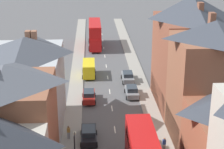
# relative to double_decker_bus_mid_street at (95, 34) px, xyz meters

# --- Properties ---
(pavement_left) EXTENTS (2.20, 104.00, 0.14)m
(pavement_left) POSITION_rel_double_decker_bus_mid_street_xyz_m (-3.29, -22.87, -2.75)
(pavement_left) COLOR gray
(pavement_left) RESTS_ON ground
(pavement_right) EXTENTS (2.20, 104.00, 0.14)m
(pavement_right) POSITION_rel_double_decker_bus_mid_street_xyz_m (6.91, -22.87, -2.75)
(pavement_right) COLOR gray
(pavement_right) RESTS_ON ground
(centre_line_dashes) EXTENTS (0.14, 97.80, 0.01)m
(centre_line_dashes) POSITION_rel_double_decker_bus_mid_street_xyz_m (1.81, -24.87, -2.81)
(centre_line_dashes) COLOR silver
(centre_line_dashes) RESTS_ON ground
(double_decker_bus_mid_street) EXTENTS (2.74, 10.80, 5.30)m
(double_decker_bus_mid_street) POSITION_rel_double_decker_bus_mid_street_xyz_m (0.00, 0.00, 0.00)
(double_decker_bus_mid_street) COLOR red
(double_decker_bus_mid_street) RESTS_ON ground
(car_near_blue) EXTENTS (1.90, 4.33, 1.62)m
(car_near_blue) POSITION_rel_double_decker_bus_mid_street_xyz_m (-1.29, -28.28, -2.00)
(car_near_blue) COLOR maroon
(car_near_blue) RESTS_ON ground
(car_parked_left_a) EXTENTS (1.90, 4.30, 1.69)m
(car_parked_left_a) POSITION_rel_double_decker_bus_mid_street_xyz_m (4.91, -42.06, -1.97)
(car_parked_left_a) COLOR navy
(car_parked_left_a) RESTS_ON ground
(car_parked_right_a) EXTENTS (1.90, 4.18, 1.58)m
(car_parked_right_a) POSITION_rel_double_decker_bus_mid_street_xyz_m (4.91, -26.88, -2.02)
(car_parked_right_a) COLOR gray
(car_parked_right_a) RESTS_ON ground
(car_mid_black) EXTENTS (1.90, 4.41, 1.71)m
(car_mid_black) POSITION_rel_double_decker_bus_mid_street_xyz_m (-1.29, -39.45, -1.96)
(car_mid_black) COLOR black
(car_mid_black) RESTS_ON ground
(car_mid_white) EXTENTS (1.90, 4.43, 1.62)m
(car_mid_white) POSITION_rel_double_decker_bus_mid_street_xyz_m (4.91, -20.81, -2.00)
(car_mid_white) COLOR gray
(car_mid_white) RESTS_ON ground
(delivery_van) EXTENTS (2.20, 5.20, 2.41)m
(delivery_van) POSITION_rel_double_decker_bus_mid_street_xyz_m (-1.29, -17.95, -1.48)
(delivery_van) COLOR yellow
(delivery_van) RESTS_ON ground
(pedestrian_mid_right) EXTENTS (0.36, 0.22, 1.61)m
(pedestrian_mid_right) POSITION_rel_double_decker_bus_mid_street_xyz_m (6.70, -42.24, -1.78)
(pedestrian_mid_right) COLOR gray
(pedestrian_mid_right) RESTS_ON pavement_right
(pedestrian_far_left) EXTENTS (0.36, 0.22, 1.61)m
(pedestrian_far_left) POSITION_rel_double_decker_bus_mid_street_xyz_m (-3.57, -39.00, -1.78)
(pedestrian_far_left) COLOR gray
(pedestrian_far_left) RESTS_ON pavement_left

